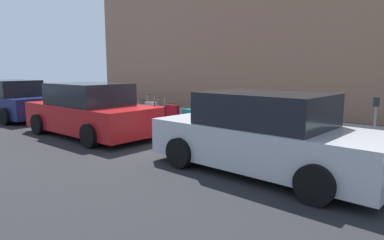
# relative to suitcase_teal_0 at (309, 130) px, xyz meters

# --- Properties ---
(ground_plane) EXTENTS (40.00, 40.00, 0.00)m
(ground_plane) POSITION_rel_suitcase_teal_0_xyz_m (3.52, 0.75, -0.51)
(ground_plane) COLOR black
(sidewalk_curb) EXTENTS (18.00, 5.00, 0.14)m
(sidewalk_curb) POSITION_rel_suitcase_teal_0_xyz_m (3.52, -1.75, -0.44)
(sidewalk_curb) COLOR gray
(sidewalk_curb) RESTS_ON ground_plane
(suitcase_teal_0) EXTENTS (0.51, 0.27, 0.80)m
(suitcase_teal_0) POSITION_rel_suitcase_teal_0_xyz_m (0.00, 0.00, 0.00)
(suitcase_teal_0) COLOR #0F606B
(suitcase_teal_0) RESTS_ON sidewalk_curb
(suitcase_maroon_1) EXTENTS (0.42, 0.26, 0.84)m
(suitcase_maroon_1) POSITION_rel_suitcase_teal_0_xyz_m (0.59, -0.07, -0.08)
(suitcase_maroon_1) COLOR maroon
(suitcase_maroon_1) RESTS_ON sidewalk_curb
(suitcase_red_2) EXTENTS (0.49, 0.21, 0.92)m
(suitcase_red_2) POSITION_rel_suitcase_teal_0_xyz_m (1.17, -0.01, -0.07)
(suitcase_red_2) COLOR red
(suitcase_red_2) RESTS_ON sidewalk_curb
(suitcase_silver_3) EXTENTS (0.44, 0.21, 0.71)m
(suitcase_silver_3) POSITION_rel_suitcase_teal_0_xyz_m (1.76, -0.10, -0.04)
(suitcase_silver_3) COLOR #9EA0A8
(suitcase_silver_3) RESTS_ON sidewalk_curb
(suitcase_navy_4) EXTENTS (0.40, 0.26, 0.83)m
(suitcase_navy_4) POSITION_rel_suitcase_teal_0_xyz_m (2.31, 0.05, 0.02)
(suitcase_navy_4) COLOR navy
(suitcase_navy_4) RESTS_ON sidewalk_curb
(suitcase_black_5) EXTENTS (0.49, 0.24, 0.66)m
(suitcase_black_5) POSITION_rel_suitcase_teal_0_xyz_m (2.87, 0.03, -0.07)
(suitcase_black_5) COLOR black
(suitcase_black_5) RESTS_ON sidewalk_curb
(suitcase_olive_6) EXTENTS (0.44, 0.22, 0.83)m
(suitcase_olive_6) POSITION_rel_suitcase_teal_0_xyz_m (3.46, -0.10, -0.06)
(suitcase_olive_6) COLOR #59601E
(suitcase_olive_6) RESTS_ON sidewalk_curb
(suitcase_teal_7) EXTENTS (0.51, 0.27, 0.65)m
(suitcase_teal_7) POSITION_rel_suitcase_teal_0_xyz_m (4.07, -0.10, -0.07)
(suitcase_teal_7) COLOR #0F606B
(suitcase_teal_7) RESTS_ON sidewalk_curb
(suitcase_maroon_8) EXTENTS (0.51, 0.23, 0.76)m
(suitcase_maroon_8) POSITION_rel_suitcase_teal_0_xyz_m (4.70, 0.05, -0.02)
(suitcase_maroon_8) COLOR maroon
(suitcase_maroon_8) RESTS_ON sidewalk_curb
(suitcase_red_9) EXTENTS (0.38, 0.20, 0.94)m
(suitcase_red_9) POSITION_rel_suitcase_teal_0_xyz_m (5.28, 0.03, -0.06)
(suitcase_red_9) COLOR red
(suitcase_red_9) RESTS_ON sidewalk_curb
(suitcase_silver_10) EXTENTS (0.42, 0.21, 1.02)m
(suitcase_silver_10) POSITION_rel_suitcase_teal_0_xyz_m (5.81, 0.03, 0.00)
(suitcase_silver_10) COLOR #9EA0A8
(suitcase_silver_10) RESTS_ON sidewalk_curb
(suitcase_navy_11) EXTENTS (0.44, 0.25, 0.78)m
(suitcase_navy_11) POSITION_rel_suitcase_teal_0_xyz_m (6.36, -0.09, -0.09)
(suitcase_navy_11) COLOR navy
(suitcase_navy_11) RESTS_ON sidewalk_curb
(fire_hydrant) EXTENTS (0.39, 0.21, 0.77)m
(fire_hydrant) POSITION_rel_suitcase_teal_0_xyz_m (7.34, -0.03, 0.04)
(fire_hydrant) COLOR #D89E0C
(fire_hydrant) RESTS_ON sidewalk_curb
(bollard_post) EXTENTS (0.16, 0.16, 0.92)m
(bollard_post) POSITION_rel_suitcase_teal_0_xyz_m (7.79, 0.12, 0.09)
(bollard_post) COLOR #333338
(bollard_post) RESTS_ON sidewalk_curb
(parking_meter) EXTENTS (0.12, 0.09, 1.27)m
(parking_meter) POSITION_rel_suitcase_teal_0_xyz_m (-1.44, -0.28, 0.46)
(parking_meter) COLOR slate
(parking_meter) RESTS_ON sidewalk_curb
(parked_car_silver_0) EXTENTS (4.75, 2.30, 1.60)m
(parked_car_silver_0) POSITION_rel_suitcase_teal_0_xyz_m (0.01, 2.50, 0.24)
(parked_car_silver_0) COLOR #B2B5BA
(parked_car_silver_0) RESTS_ON ground_plane
(parked_car_red_1) EXTENTS (4.71, 2.22, 1.63)m
(parked_car_red_1) POSITION_rel_suitcase_teal_0_xyz_m (5.96, 2.50, 0.25)
(parked_car_red_1) COLOR #AD1619
(parked_car_red_1) RESTS_ON ground_plane
(parked_car_navy_2) EXTENTS (4.43, 2.15, 1.61)m
(parked_car_navy_2) POSITION_rel_suitcase_teal_0_xyz_m (11.51, 2.50, 0.25)
(parked_car_navy_2) COLOR #141E4C
(parked_car_navy_2) RESTS_ON ground_plane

